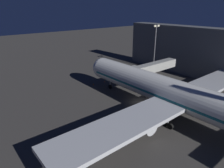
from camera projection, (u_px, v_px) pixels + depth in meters
The scene contains 6 objects.
ground_plane at pixel (140, 102), 51.21m from camera, with size 320.00×320.00×0.00m, color #383533.
airliner_at_gate at pixel (179, 96), 41.61m from camera, with size 57.98×59.08×18.84m.
jet_bridge at pixel (150, 68), 59.98m from camera, with size 19.42×3.40×7.11m.
apron_floodlight_mast at pixel (155, 44), 75.01m from camera, with size 2.90×0.50×16.57m.
traffic_cone_nose_port at pixel (105, 81), 65.00m from camera, with size 0.36×0.36×0.55m, color orange.
traffic_cone_nose_starboard at pixel (93, 84), 62.38m from camera, with size 0.36×0.36×0.55m, color orange.
Camera 1 is at (34.89, 31.06, 22.64)m, focal length 32.37 mm.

